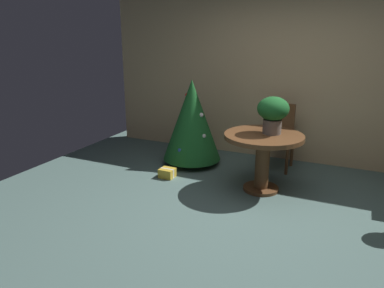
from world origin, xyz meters
name	(u,v)px	position (x,y,z in m)	size (l,w,h in m)	color
ground_plane	(245,219)	(0.00, 0.00, 0.00)	(6.60, 6.60, 0.00)	#4C6660
back_wall_panel	(292,76)	(0.00, 2.20, 1.30)	(6.00, 0.10, 2.60)	tan
round_dining_table	(263,149)	(-0.04, 0.82, 0.55)	(0.97, 0.97, 0.73)	brown
flower_vase	(273,112)	(0.03, 0.89, 1.01)	(0.38, 0.38, 0.45)	#665B51
wooden_chair_far	(279,133)	(-0.04, 1.76, 0.52)	(0.41, 0.42, 0.93)	brown
holiday_tree	(192,120)	(-1.25, 1.34, 0.68)	(0.86, 0.86, 1.28)	brown
gift_box_gold	(167,173)	(-1.32, 0.69, 0.06)	(0.20, 0.18, 0.13)	gold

